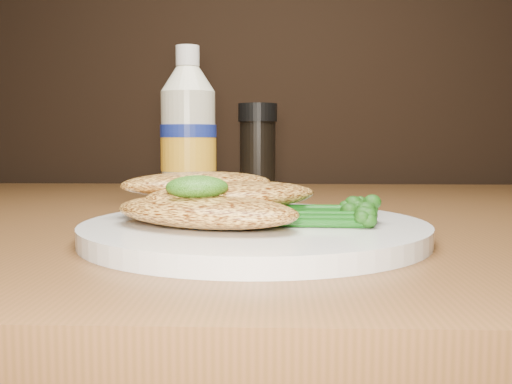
{
  "coord_description": "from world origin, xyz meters",
  "views": [
    {
      "loc": [
        -0.01,
        0.4,
        0.83
      ],
      "look_at": [
        -0.03,
        0.87,
        0.79
      ],
      "focal_mm": 40.88,
      "sensor_mm": 36.0,
      "label": 1
    }
  ],
  "objects": [
    {
      "name": "mayo_bottle",
      "position": [
        -0.12,
        1.12,
        0.85
      ],
      "size": [
        0.07,
        0.07,
        0.19
      ],
      "primitive_type": null,
      "rotation": [
        0.0,
        0.0,
        0.08
      ],
      "color": "beige",
      "rests_on": "dining_table"
    },
    {
      "name": "broccolini_bundle",
      "position": [
        0.02,
        0.88,
        0.78
      ],
      "size": [
        0.14,
        0.11,
        0.02
      ],
      "primitive_type": null,
      "rotation": [
        0.0,
        0.0,
        -0.03
      ],
      "color": "#124E11",
      "rests_on": "plate"
    },
    {
      "name": "pepper_grinder",
      "position": [
        -0.04,
        1.2,
        0.81
      ],
      "size": [
        0.05,
        0.05,
        0.13
      ],
      "primitive_type": null,
      "rotation": [
        0.0,
        0.0,
        -0.02
      ],
      "color": "black",
      "rests_on": "dining_table"
    },
    {
      "name": "chicken_mid",
      "position": [
        -0.05,
        0.88,
        0.78
      ],
      "size": [
        0.17,
        0.14,
        0.02
      ],
      "primitive_type": "ellipsoid",
      "rotation": [
        0.0,
        0.0,
        0.52
      ],
      "color": "#EFAF4C",
      "rests_on": "plate"
    },
    {
      "name": "chicken_back",
      "position": [
        -0.08,
        0.91,
        0.79
      ],
      "size": [
        0.15,
        0.12,
        0.02
      ],
      "primitive_type": "ellipsoid",
      "rotation": [
        0.0,
        0.0,
        0.44
      ],
      "color": "#EFAF4C",
      "rests_on": "plate"
    },
    {
      "name": "pesto_front",
      "position": [
        -0.07,
        0.84,
        0.79
      ],
      "size": [
        0.06,
        0.06,
        0.02
      ],
      "primitive_type": "ellipsoid",
      "rotation": [
        0.0,
        0.0,
        0.31
      ],
      "color": "#163808",
      "rests_on": "chicken_front"
    },
    {
      "name": "plate",
      "position": [
        -0.03,
        0.87,
        0.76
      ],
      "size": [
        0.28,
        0.28,
        0.01
      ],
      "primitive_type": "cylinder",
      "color": "white",
      "rests_on": "dining_table"
    },
    {
      "name": "chicken_front",
      "position": [
        -0.07,
        0.84,
        0.78
      ],
      "size": [
        0.17,
        0.14,
        0.02
      ],
      "primitive_type": "ellipsoid",
      "rotation": [
        0.0,
        0.0,
        -0.44
      ],
      "color": "#EFAF4C",
      "rests_on": "plate"
    }
  ]
}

